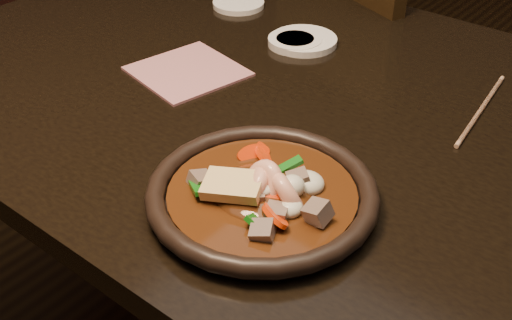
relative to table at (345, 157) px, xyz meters
The scene contains 9 objects.
table is the anchor object (origin of this frame).
chair 0.66m from the table, 115.47° to the left, with size 0.59×0.59×0.97m.
plate 0.27m from the table, 83.50° to the right, with size 0.29×0.29×0.03m.
stirfry 0.27m from the table, 82.51° to the right, with size 0.19×0.17×0.07m.
soy_dish 0.27m from the table, 144.40° to the left, with size 0.10×0.10×0.01m, color white.
saucer_left 0.48m from the table, 150.99° to the left, with size 0.11×0.11×0.01m, color white.
saucer_right 0.27m from the table, 140.74° to the left, with size 0.12×0.12×0.01m, color white.
chopsticks 0.22m from the table, 42.77° to the left, with size 0.03×0.24×0.01m.
napkin 0.30m from the table, 170.00° to the right, with size 0.16×0.16×0.00m, color #B16D73.
Camera 1 is at (0.41, -0.74, 1.26)m, focal length 45.00 mm.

